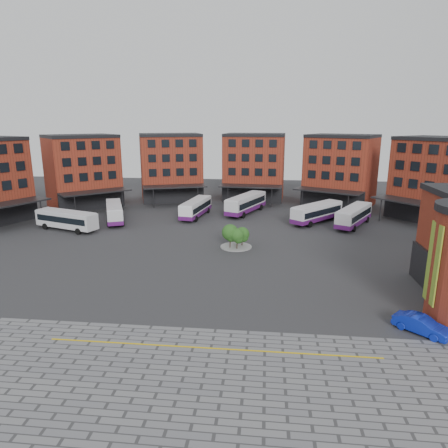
# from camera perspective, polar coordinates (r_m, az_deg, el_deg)

# --- Properties ---
(ground) EXTENTS (160.00, 160.00, 0.00)m
(ground) POSITION_cam_1_polar(r_m,az_deg,el_deg) (45.10, -1.99, -7.86)
(ground) COLOR #28282B
(ground) RESTS_ON ground
(paving_zone) EXTENTS (50.00, 22.00, 0.02)m
(paving_zone) POSITION_cam_1_polar(r_m,az_deg,el_deg) (26.07, -4.59, -26.54)
(paving_zone) COLOR slate
(paving_zone) RESTS_ON ground
(yellow_line) EXTENTS (26.00, 0.15, 0.02)m
(yellow_line) POSITION_cam_1_polar(r_m,az_deg,el_deg) (32.44, -1.90, -17.31)
(yellow_line) COLOR gold
(yellow_line) RESTS_ON paving_zone
(main_building) EXTENTS (94.14, 42.48, 14.60)m
(main_building) POSITION_cam_1_polar(r_m,az_deg,el_deg) (80.88, -1.63, 7.40)
(main_building) COLOR maroon
(main_building) RESTS_ON ground
(tree_island) EXTENTS (4.40, 4.40, 3.43)m
(tree_island) POSITION_cam_1_polar(r_m,az_deg,el_deg) (55.27, 1.72, -1.63)
(tree_island) COLOR gray
(tree_island) RESTS_ON ground
(bus_a) EXTENTS (11.38, 6.11, 3.16)m
(bus_a) POSITION_cam_1_polar(r_m,az_deg,el_deg) (69.22, -21.59, 0.69)
(bus_a) COLOR silver
(bus_a) RESTS_ON ground
(bus_b) EXTENTS (6.66, 11.29, 3.14)m
(bus_b) POSITION_cam_1_polar(r_m,az_deg,el_deg) (72.76, -15.39, 1.68)
(bus_b) COLOR silver
(bus_b) RESTS_ON ground
(bus_c) EXTENTS (4.34, 11.49, 3.16)m
(bus_c) POSITION_cam_1_polar(r_m,az_deg,el_deg) (73.73, -4.04, 2.34)
(bus_c) COLOR white
(bus_c) RESTS_ON ground
(bus_d) EXTENTS (7.45, 12.63, 3.52)m
(bus_d) POSITION_cam_1_polar(r_m,az_deg,el_deg) (76.56, 3.17, 2.95)
(bus_d) COLOR silver
(bus_d) RESTS_ON ground
(bus_e) EXTENTS (9.76, 10.52, 3.29)m
(bus_e) POSITION_cam_1_polar(r_m,az_deg,el_deg) (71.28, 13.14, 1.63)
(bus_e) COLOR silver
(bus_e) RESTS_ON ground
(bus_f) EXTENTS (7.96, 11.52, 3.29)m
(bus_f) POSITION_cam_1_polar(r_m,az_deg,el_deg) (70.49, 18.06, 1.15)
(bus_f) COLOR silver
(bus_f) RESTS_ON ground
(blue_car) EXTENTS (4.41, 4.09, 1.47)m
(blue_car) POSITION_cam_1_polar(r_m,az_deg,el_deg) (37.86, 26.36, -12.78)
(blue_car) COLOR #0D23B2
(blue_car) RESTS_ON ground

